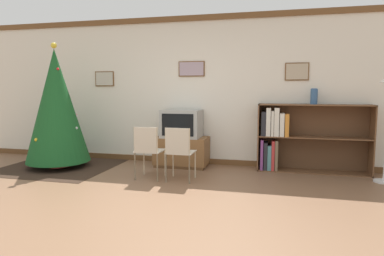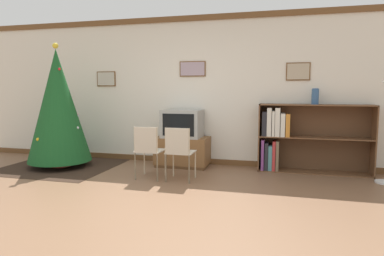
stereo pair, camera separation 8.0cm
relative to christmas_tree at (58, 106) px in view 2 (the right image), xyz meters
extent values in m
plane|color=brown|center=(2.24, -1.70, -1.09)|extent=(24.00, 24.00, 0.00)
cube|color=silver|center=(2.24, 0.94, 0.26)|extent=(8.97, 0.08, 2.70)
cube|color=brown|center=(2.24, 0.88, 1.56)|extent=(8.97, 0.03, 0.10)
cube|color=brown|center=(2.24, 0.88, -1.04)|extent=(8.97, 0.03, 0.10)
cube|color=brown|center=(0.47, 0.89, 0.49)|extent=(0.39, 0.02, 0.29)
cube|color=#BCB7A8|center=(0.47, 0.88, 0.49)|extent=(0.36, 0.01, 0.25)
cube|color=brown|center=(2.22, 0.89, 0.66)|extent=(0.49, 0.02, 0.28)
cube|color=#A893A3|center=(2.22, 0.88, 0.66)|extent=(0.45, 0.01, 0.24)
cube|color=brown|center=(4.06, 0.89, 0.59)|extent=(0.39, 0.02, 0.30)
cube|color=tan|center=(4.06, 0.88, 0.59)|extent=(0.36, 0.01, 0.27)
cube|color=#332319|center=(0.00, 0.00, -1.08)|extent=(1.91, 1.80, 0.01)
cylinder|color=maroon|center=(0.00, 0.00, -1.03)|extent=(0.36, 0.36, 0.10)
cone|color=#195123|center=(0.00, 0.00, 0.01)|extent=(1.10, 1.10, 1.97)
sphere|color=yellow|center=(0.00, 0.00, 1.04)|extent=(0.10, 0.10, 0.10)
sphere|color=red|center=(0.09, -0.04, 0.64)|extent=(0.05, 0.05, 0.05)
sphere|color=silver|center=(0.27, 0.17, -0.18)|extent=(0.05, 0.05, 0.05)
sphere|color=silver|center=(-0.41, -0.13, -0.57)|extent=(0.06, 0.06, 0.06)
sphere|color=gold|center=(-0.13, -0.40, -0.54)|extent=(0.06, 0.06, 0.06)
sphere|color=silver|center=(0.37, 0.00, -0.38)|extent=(0.05, 0.05, 0.05)
sphere|color=red|center=(-0.05, 0.18, 0.30)|extent=(0.05, 0.05, 0.05)
sphere|color=red|center=(0.26, 0.18, -0.18)|extent=(0.05, 0.05, 0.05)
sphere|color=red|center=(-0.23, 0.05, 0.13)|extent=(0.06, 0.06, 0.06)
cube|color=brown|center=(2.11, 0.60, -1.06)|extent=(0.90, 0.51, 0.05)
cube|color=brown|center=(2.11, 0.60, -0.80)|extent=(0.93, 0.54, 0.48)
cube|color=#9E9E99|center=(2.11, 0.60, -0.32)|extent=(0.68, 0.52, 0.49)
cube|color=black|center=(2.11, 0.34, -0.32)|extent=(0.56, 0.01, 0.38)
cube|color=#BCB29E|center=(1.86, -0.32, -0.66)|extent=(0.40, 0.40, 0.02)
cube|color=#BCB29E|center=(1.86, -0.52, -0.46)|extent=(0.35, 0.02, 0.38)
cylinder|color=beige|center=(1.68, -0.14, -0.88)|extent=(0.02, 0.02, 0.42)
cylinder|color=beige|center=(2.04, -0.14, -0.88)|extent=(0.02, 0.02, 0.42)
cylinder|color=beige|center=(1.68, -0.50, -0.88)|extent=(0.02, 0.02, 0.42)
cylinder|color=beige|center=(2.04, -0.50, -0.88)|extent=(0.02, 0.02, 0.42)
cylinder|color=beige|center=(1.68, -0.50, -0.68)|extent=(0.02, 0.02, 0.82)
cylinder|color=beige|center=(2.04, -0.50, -0.68)|extent=(0.02, 0.02, 0.82)
cube|color=#BCB29E|center=(2.36, -0.32, -0.66)|extent=(0.40, 0.40, 0.02)
cube|color=#BCB29E|center=(2.36, -0.52, -0.46)|extent=(0.35, 0.02, 0.38)
cylinder|color=beige|center=(2.18, -0.14, -0.88)|extent=(0.02, 0.02, 0.42)
cylinder|color=beige|center=(2.54, -0.14, -0.88)|extent=(0.02, 0.02, 0.42)
cylinder|color=beige|center=(2.18, -0.50, -0.88)|extent=(0.02, 0.02, 0.42)
cylinder|color=beige|center=(2.54, -0.50, -0.88)|extent=(0.02, 0.02, 0.42)
cylinder|color=beige|center=(2.18, -0.50, -0.68)|extent=(0.02, 0.02, 0.82)
cylinder|color=beige|center=(2.54, -0.50, -0.68)|extent=(0.02, 0.02, 0.82)
cube|color=brown|center=(3.46, 0.70, -0.52)|extent=(0.02, 0.36, 1.13)
cube|color=brown|center=(5.24, 0.70, -0.52)|extent=(0.02, 0.36, 1.13)
cube|color=brown|center=(4.35, 0.70, 0.04)|extent=(1.80, 0.36, 0.02)
cube|color=brown|center=(4.35, 0.70, -1.08)|extent=(1.80, 0.36, 0.02)
cube|color=brown|center=(4.35, 0.70, -0.50)|extent=(1.76, 0.36, 0.02)
cube|color=brown|center=(4.35, 0.87, -0.52)|extent=(1.80, 0.01, 1.13)
cube|color=#7A3D7F|center=(3.53, 0.63, -0.81)|extent=(0.05, 0.21, 0.51)
cube|color=#232328|center=(3.59, 0.66, -0.84)|extent=(0.06, 0.28, 0.46)
cube|color=teal|center=(3.65, 0.62, -0.86)|extent=(0.06, 0.20, 0.42)
cube|color=#B73333|center=(3.71, 0.65, -0.82)|extent=(0.05, 0.25, 0.50)
cube|color=#756047|center=(3.77, 0.67, -0.82)|extent=(0.05, 0.29, 0.50)
cube|color=#232328|center=(3.54, 0.62, -0.29)|extent=(0.07, 0.20, 0.40)
cube|color=silver|center=(3.62, 0.64, -0.25)|extent=(0.07, 0.23, 0.47)
cube|color=silver|center=(3.69, 0.63, -0.28)|extent=(0.04, 0.22, 0.42)
cube|color=silver|center=(3.75, 0.63, -0.25)|extent=(0.08, 0.21, 0.48)
cube|color=silver|center=(3.84, 0.67, -0.30)|extent=(0.07, 0.30, 0.38)
cube|color=orange|center=(3.92, 0.62, -0.30)|extent=(0.07, 0.20, 0.37)
cylinder|color=#335684|center=(4.34, 0.72, 0.17)|extent=(0.12, 0.12, 0.25)
torus|color=#335684|center=(4.34, 0.72, 0.30)|extent=(0.10, 0.10, 0.02)
camera|label=1|loc=(3.76, -5.23, 0.29)|focal=32.00mm
camera|label=2|loc=(3.84, -5.21, 0.29)|focal=32.00mm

